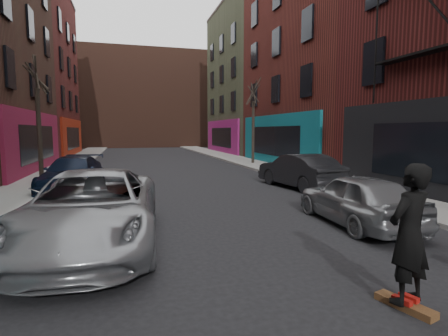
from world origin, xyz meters
TOP-DOWN VIEW (x-y plane):
  - sidewalk_left at (-6.25, 30.00)m, footprint 2.50×84.00m
  - sidewalk_right at (6.25, 30.00)m, footprint 2.50×84.00m
  - buildings_right at (13.50, 16.00)m, footprint 12.00×56.00m
  - building_far at (0.00, 56.00)m, footprint 40.00×10.00m
  - tree_left_far at (-6.20, 18.00)m, footprint 2.00×2.00m
  - tree_right_far at (6.20, 24.00)m, footprint 2.00×2.00m
  - parked_left_far at (-3.20, 8.37)m, footprint 3.04×5.85m
  - parked_left_end at (-4.60, 15.91)m, footprint 2.44×4.89m
  - parked_right_far at (3.20, 8.25)m, footprint 1.81×4.04m
  - parked_right_end at (4.55, 13.96)m, footprint 2.13×4.57m
  - skateboard at (1.13, 4.38)m, footprint 0.43×0.83m
  - skateboarder at (1.13, 4.38)m, footprint 0.79×0.63m

SIDE VIEW (x-z plane):
  - skateboard at x=1.13m, z-range 0.00..0.10m
  - sidewalk_left at x=-6.25m, z-range 0.00..0.13m
  - sidewalk_right at x=6.25m, z-range 0.00..0.13m
  - parked_right_far at x=3.20m, z-range 0.00..1.35m
  - parked_left_end at x=-4.60m, z-range 0.00..1.36m
  - parked_right_end at x=4.55m, z-range 0.00..1.45m
  - parked_left_far at x=-3.20m, z-range 0.00..1.57m
  - skateboarder at x=1.13m, z-range 0.10..2.00m
  - tree_left_far at x=-6.20m, z-range 0.13..6.63m
  - tree_right_far at x=6.20m, z-range 0.13..6.93m
  - building_far at x=0.00m, z-range 0.00..14.00m
  - buildings_right at x=13.50m, z-range 0.00..16.00m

